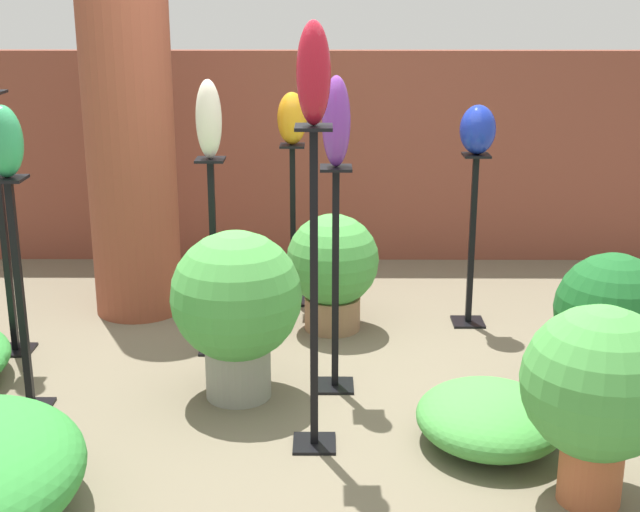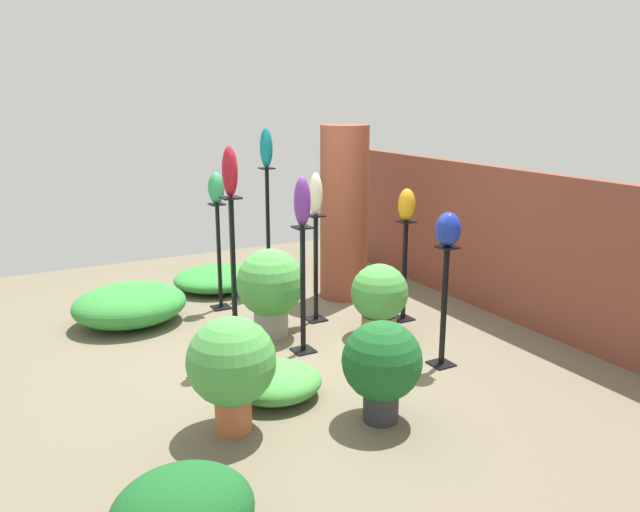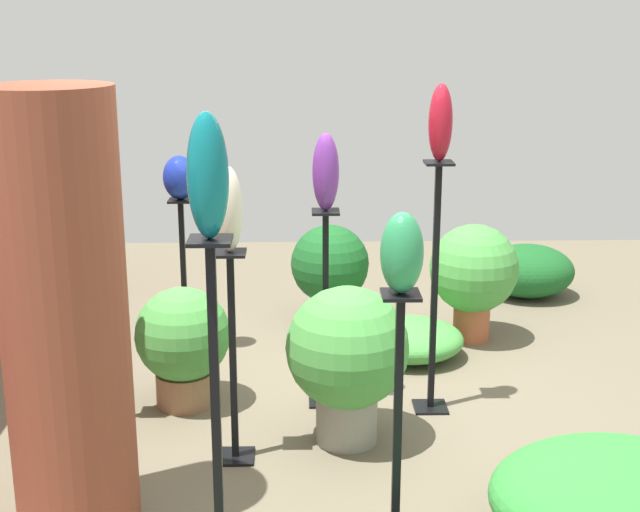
% 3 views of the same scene
% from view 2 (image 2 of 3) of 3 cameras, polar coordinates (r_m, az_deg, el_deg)
% --- Properties ---
extents(ground_plane, '(8.00, 8.00, 0.00)m').
position_cam_2_polar(ground_plane, '(6.04, -2.14, -8.34)').
color(ground_plane, '#6B604C').
extents(brick_wall_back, '(5.60, 0.12, 1.61)m').
position_cam_2_polar(brick_wall_back, '(7.13, 15.32, 1.48)').
color(brick_wall_back, brown).
rests_on(brick_wall_back, ground).
extents(brick_pillar, '(0.56, 0.56, 2.02)m').
position_cam_2_polar(brick_pillar, '(7.30, 2.22, 3.95)').
color(brick_pillar, brown).
rests_on(brick_pillar, ground).
extents(pedestal_jade, '(0.20, 0.20, 1.20)m').
position_cam_2_polar(pedestal_jade, '(7.04, -9.20, -0.47)').
color(pedestal_jade, black).
rests_on(pedestal_jade, ground).
extents(pedestal_teal, '(0.20, 0.20, 1.52)m').
position_cam_2_polar(pedestal_teal, '(7.56, -4.77, 1.90)').
color(pedestal_teal, black).
rests_on(pedestal_teal, ground).
extents(pedestal_cobalt, '(0.20, 0.20, 1.09)m').
position_cam_2_polar(pedestal_cobalt, '(5.59, 11.25, -5.06)').
color(pedestal_cobalt, black).
rests_on(pedestal_cobalt, ground).
extents(pedestal_ivory, '(0.20, 0.20, 1.15)m').
position_cam_2_polar(pedestal_ivory, '(6.58, -0.39, -1.57)').
color(pedestal_ivory, black).
rests_on(pedestal_ivory, ground).
extents(pedestal_violet, '(0.20, 0.20, 1.20)m').
position_cam_2_polar(pedestal_violet, '(5.76, -1.57, -3.64)').
color(pedestal_violet, black).
rests_on(pedestal_violet, ground).
extents(pedestal_amber, '(0.20, 0.20, 1.08)m').
position_cam_2_polar(pedestal_amber, '(6.67, 7.71, -1.77)').
color(pedestal_amber, black).
rests_on(pedestal_amber, ground).
extents(pedestal_ruby, '(0.20, 0.20, 1.50)m').
position_cam_2_polar(pedestal_ruby, '(5.57, -7.87, -2.84)').
color(pedestal_ruby, black).
rests_on(pedestal_ruby, ground).
extents(art_vase_jade, '(0.18, 0.18, 0.34)m').
position_cam_2_polar(art_vase_jade, '(6.88, -9.47, 6.16)').
color(art_vase_jade, '#2D9356').
rests_on(art_vase_jade, pedestal_jade).
extents(art_vase_teal, '(0.15, 0.15, 0.46)m').
position_cam_2_polar(art_vase_teal, '(7.40, -4.94, 9.82)').
color(art_vase_teal, '#0F727A').
rests_on(art_vase_teal, pedestal_teal).
extents(art_vase_cobalt, '(0.22, 0.22, 0.30)m').
position_cam_2_polar(art_vase_cobalt, '(5.39, 11.63, 2.41)').
color(art_vase_cobalt, '#192D9E').
rests_on(art_vase_cobalt, pedestal_cobalt).
extents(art_vase_ivory, '(0.14, 0.14, 0.43)m').
position_cam_2_polar(art_vase_ivory, '(6.40, -0.40, 5.69)').
color(art_vase_ivory, beige).
rests_on(art_vase_ivory, pedestal_ivory).
extents(art_vase_violet, '(0.14, 0.15, 0.45)m').
position_cam_2_polar(art_vase_violet, '(5.55, -1.63, 4.99)').
color(art_vase_violet, '#6B2D8C').
rests_on(art_vase_violet, pedestal_violet).
extents(art_vase_amber, '(0.19, 0.18, 0.34)m').
position_cam_2_polar(art_vase_amber, '(6.50, 7.93, 4.66)').
color(art_vase_amber, orange).
rests_on(art_vase_amber, pedestal_amber).
extents(art_vase_ruby, '(0.14, 0.13, 0.43)m').
position_cam_2_polar(art_vase_ruby, '(5.36, -8.25, 7.66)').
color(art_vase_ruby, maroon).
rests_on(art_vase_ruby, pedestal_ruby).
extents(potted_plant_mid_left, '(0.67, 0.67, 0.89)m').
position_cam_2_polar(potted_plant_mid_left, '(6.16, -4.56, -2.80)').
color(potted_plant_mid_left, gray).
rests_on(potted_plant_mid_left, ground).
extents(potted_plant_back_center, '(0.63, 0.63, 0.86)m').
position_cam_2_polar(potted_plant_back_center, '(4.47, -8.10, -9.82)').
color(potted_plant_back_center, '#B25B38').
rests_on(potted_plant_back_center, ground).
extents(potted_plant_mid_right, '(0.57, 0.57, 0.74)m').
position_cam_2_polar(potted_plant_mid_right, '(6.22, 5.45, -3.69)').
color(potted_plant_mid_right, '#936B4C').
rests_on(potted_plant_mid_right, ground).
extents(potted_plant_front_right, '(0.59, 0.59, 0.77)m').
position_cam_2_polar(potted_plant_front_right, '(4.61, 5.68, -9.79)').
color(potted_plant_front_right, '#2D2D33').
rests_on(potted_plant_front_right, ground).
extents(foliage_bed_east, '(0.68, 0.77, 0.44)m').
position_cam_2_polar(foliage_bed_east, '(3.61, -12.44, -21.90)').
color(foliage_bed_east, '#195923').
rests_on(foliage_bed_east, ground).
extents(foliage_bed_west, '(1.01, 1.17, 0.43)m').
position_cam_2_polar(foliage_bed_west, '(6.86, -16.99, -4.27)').
color(foliage_bed_west, '#338C38').
rests_on(foliage_bed_west, ground).
extents(foliage_bed_center, '(1.02, 1.13, 0.28)m').
position_cam_2_polar(foliage_bed_center, '(7.87, -9.18, -1.99)').
color(foliage_bed_center, '#338C38').
rests_on(foliage_bed_center, ground).
extents(foliage_bed_rear, '(0.69, 0.74, 0.26)m').
position_cam_2_polar(foliage_bed_rear, '(5.07, -4.03, -11.39)').
color(foliage_bed_rear, '#479942').
rests_on(foliage_bed_rear, ground).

